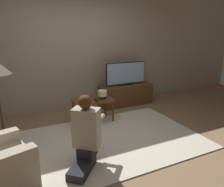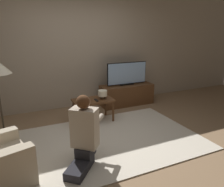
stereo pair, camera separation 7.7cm
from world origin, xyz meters
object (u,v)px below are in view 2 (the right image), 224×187
at_px(tv, 127,74).
at_px(table_lamp, 103,94).
at_px(coffee_table, 93,102).
at_px(person_kneeling, 84,133).

relative_size(tv, table_lamp, 5.65).
height_order(tv, table_lamp, tv).
distance_m(tv, coffee_table, 1.32).
height_order(tv, person_kneeling, tv).
height_order(tv, coffee_table, tv).
distance_m(tv, person_kneeling, 2.62).
xyz_separation_m(tv, person_kneeling, (-1.70, -1.98, -0.29)).
bearing_deg(coffee_table, table_lamp, -9.03).
xyz_separation_m(coffee_table, person_kneeling, (-0.60, -1.33, 0.07)).
bearing_deg(coffee_table, tv, 30.59).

